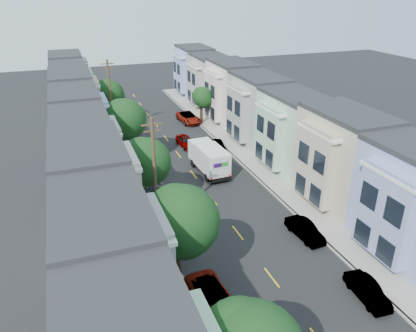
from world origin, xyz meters
TOP-DOWN VIEW (x-y plane):
  - ground at (0.00, 0.00)m, footprint 160.00×160.00m
  - road_slab at (0.00, 15.00)m, footprint 12.00×70.00m
  - curb_left at (-6.05, 15.00)m, footprint 0.30×70.00m
  - curb_right at (6.05, 15.00)m, footprint 0.30×70.00m
  - sidewalk_left at (-7.35, 15.00)m, footprint 2.60×70.00m
  - sidewalk_right at (7.35, 15.00)m, footprint 2.60×70.00m
  - centerline at (0.00, 15.00)m, footprint 0.12×70.00m
  - townhouse_row_left at (-11.15, 15.00)m, footprint 5.00×70.00m
  - townhouse_row_right at (11.15, 15.00)m, footprint 5.00×70.00m
  - tree_b at (-6.30, -5.23)m, footprint 4.70×4.70m
  - tree_c at (-6.30, 5.93)m, footprint 4.39×4.39m
  - tree_d at (-6.30, 16.92)m, footprint 4.70×4.70m
  - tree_e at (-6.30, 32.05)m, footprint 4.56×4.56m
  - tree_far_r at (6.89, 28.56)m, footprint 3.10×3.10m
  - utility_pole_near at (-6.30, 2.00)m, footprint 1.60×0.26m
  - utility_pole_far at (-6.30, 28.00)m, footprint 1.60×0.26m
  - fedex_truck at (1.79, 12.05)m, footprint 2.47×6.41m
  - lead_sedan at (1.63, 20.30)m, footprint 1.93×4.34m
  - parked_left_b at (-4.90, -7.11)m, footprint 2.75×5.15m
  - parked_left_c at (-4.90, 0.12)m, footprint 1.85×4.12m
  - parked_left_d at (-4.90, 11.79)m, footprint 2.06×4.62m
  - parked_right_a at (4.90, -9.96)m, footprint 1.57×3.80m
  - parked_right_b at (4.90, -2.39)m, footprint 1.68×4.02m
  - parked_right_c at (4.90, 17.54)m, footprint 1.56×3.79m
  - parked_right_d at (4.90, 29.55)m, footprint 2.83×5.46m

SIDE VIEW (x-z plane):
  - ground at x=0.00m, z-range 0.00..0.00m
  - centerline at x=0.00m, z-range -0.01..0.01m
  - townhouse_row_left at x=-11.15m, z-range -4.25..4.25m
  - townhouse_row_right at x=11.15m, z-range -4.25..4.25m
  - road_slab at x=0.00m, z-range 0.00..0.02m
  - curb_left at x=-6.05m, z-range 0.00..0.15m
  - curb_right at x=6.05m, z-range 0.00..0.15m
  - sidewalk_left at x=-7.35m, z-range 0.00..0.15m
  - sidewalk_right at x=7.35m, z-range 0.00..0.15m
  - parked_left_c at x=-4.90m, z-range 0.00..1.22m
  - parked_right_c at x=4.90m, z-range 0.00..1.23m
  - parked_right_a at x=4.90m, z-range 0.00..1.24m
  - parked_right_b at x=4.90m, z-range 0.00..1.31m
  - parked_left_d at x=-4.90m, z-range 0.00..1.37m
  - lead_sedan at x=1.63m, z-range 0.00..1.37m
  - parked_left_b at x=-4.90m, z-range 0.00..1.38m
  - parked_right_d at x=4.90m, z-range 0.00..1.47m
  - fedex_truck at x=1.79m, z-range 0.18..3.26m
  - tree_far_r at x=6.89m, z-range 1.10..6.48m
  - tree_e at x=-6.30m, z-range 1.08..7.83m
  - tree_c at x=-6.30m, z-range 1.34..8.45m
  - utility_pole_near at x=-6.30m, z-range 0.15..10.15m
  - utility_pole_far at x=-6.30m, z-range 0.15..10.15m
  - tree_d at x=-6.30m, z-range 1.51..9.27m
  - tree_b at x=-6.30m, z-range 1.57..9.46m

